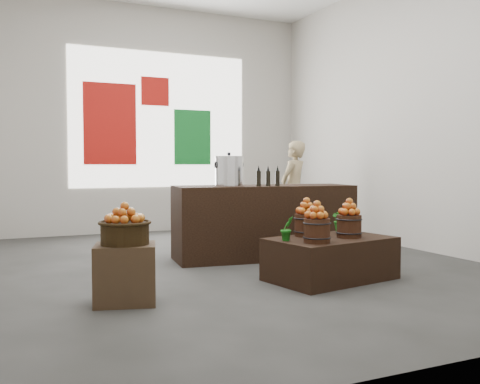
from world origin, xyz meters
name	(u,v)px	position (x,y,z in m)	size (l,w,h in m)	color
ground	(219,265)	(0.00, 0.00, 0.00)	(7.00, 7.00, 0.00)	#3A3937
back_wall	(144,119)	(0.00, 3.50, 2.00)	(6.00, 0.04, 4.00)	#B3AEA5
back_opening	(161,120)	(0.30, 3.48, 2.00)	(3.20, 0.02, 2.40)	white
deco_red_left	(110,124)	(-0.60, 3.47, 1.90)	(0.90, 0.04, 1.40)	#B5130D
deco_green_right	(192,137)	(0.90, 3.47, 1.70)	(0.70, 0.04, 1.00)	#117025
deco_red_upper	(155,91)	(0.20, 3.47, 2.50)	(0.50, 0.04, 0.50)	#B5130D
crate	(125,274)	(-1.40, -1.28, 0.26)	(0.52, 0.42, 0.52)	#473121
wicker_basket	(125,233)	(-1.40, -1.28, 0.61)	(0.41, 0.41, 0.19)	black
apples_in_basket	(125,213)	(-1.40, -1.28, 0.79)	(0.32, 0.32, 0.17)	#91040C
display_table	(331,259)	(0.76, -1.22, 0.22)	(1.28, 0.79, 0.44)	black
apple_bucket_front_left	(317,231)	(0.44, -1.46, 0.56)	(0.26, 0.26, 0.24)	#391D0F
apples_in_bucket_front_left	(317,210)	(0.44, -1.46, 0.76)	(0.19, 0.19, 0.17)	#91040C
apple_bucket_front_right	(349,226)	(0.95, -1.29, 0.56)	(0.26, 0.26, 0.24)	#391D0F
apples_in_bucket_front_right	(349,207)	(0.95, -1.29, 0.76)	(0.19, 0.19, 0.17)	#91040C
apple_bucket_rear	(306,225)	(0.60, -1.01, 0.56)	(0.26, 0.26, 0.24)	#391D0F
apples_in_bucket_rear	(307,206)	(0.60, -1.01, 0.76)	(0.19, 0.19, 0.17)	#91040C
herb_garnish_right	(343,219)	(1.11, -0.94, 0.59)	(0.27, 0.23, 0.30)	#166A16
herb_garnish_left	(287,228)	(0.24, -1.22, 0.56)	(0.14, 0.11, 0.25)	#166A16
counter	(264,222)	(0.72, 0.22, 0.47)	(2.29, 0.73, 0.94)	black
stock_pot_left	(229,172)	(0.25, 0.28, 1.11)	(0.35, 0.35, 0.35)	silver
oil_cruets	(270,176)	(0.69, 0.00, 1.07)	(0.25, 0.06, 0.26)	black
shopper	(294,189)	(2.04, 1.73, 0.79)	(0.58, 0.38, 1.59)	#9D8860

